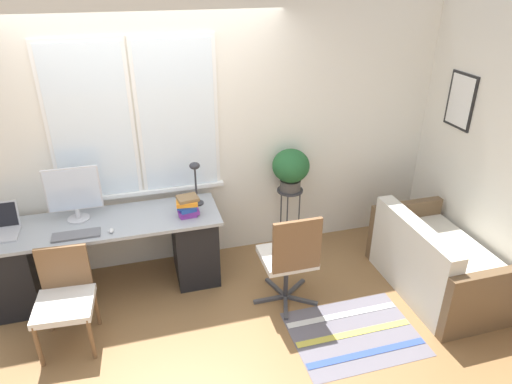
# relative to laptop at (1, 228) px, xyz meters

# --- Properties ---
(ground_plane) EXTENTS (14.00, 14.00, 0.00)m
(ground_plane) POSITION_rel_laptop_xyz_m (1.40, -0.34, -0.80)
(ground_plane) COLOR olive
(wall_back_with_window) EXTENTS (9.00, 0.12, 2.70)m
(wall_back_with_window) POSITION_rel_laptop_xyz_m (1.39, 0.37, 0.55)
(wall_back_with_window) COLOR white
(wall_back_with_window) RESTS_ON ground_plane
(wall_right_with_picture) EXTENTS (0.08, 9.00, 2.70)m
(wall_right_with_picture) POSITION_rel_laptop_xyz_m (4.36, -0.34, 0.55)
(wall_right_with_picture) COLOR white
(wall_right_with_picture) RESTS_ON ground_plane
(desk) EXTENTS (2.12, 0.64, 0.75)m
(desk) POSITION_rel_laptop_xyz_m (0.84, -0.02, -0.40)
(desk) COLOR #9EA3A8
(desk) RESTS_ON ground_plane
(laptop) EXTENTS (0.29, 0.30, 0.26)m
(laptop) POSITION_rel_laptop_xyz_m (0.00, 0.00, 0.00)
(laptop) COLOR #B7B7BC
(laptop) RESTS_ON desk
(monitor) EXTENTS (0.47, 0.20, 0.51)m
(monitor) POSITION_rel_laptop_xyz_m (0.63, 0.09, 0.22)
(monitor) COLOR silver
(monitor) RESTS_ON desk
(keyboard) EXTENTS (0.40, 0.15, 0.02)m
(keyboard) POSITION_rel_laptop_xyz_m (0.62, -0.21, -0.05)
(keyboard) COLOR slate
(keyboard) RESTS_ON desk
(mouse) EXTENTS (0.04, 0.07, 0.04)m
(mouse) POSITION_rel_laptop_xyz_m (0.92, -0.23, -0.04)
(mouse) COLOR silver
(mouse) RESTS_ON desk
(desk_lamp) EXTENTS (0.13, 0.13, 0.44)m
(desk_lamp) POSITION_rel_laptop_xyz_m (1.72, 0.10, 0.24)
(desk_lamp) COLOR #2D2D33
(desk_lamp) RESTS_ON desk
(book_stack) EXTENTS (0.22, 0.19, 0.19)m
(book_stack) POSITION_rel_laptop_xyz_m (1.61, -0.12, 0.05)
(book_stack) COLOR purple
(book_stack) RESTS_ON desk
(desk_chair_wooden) EXTENTS (0.48, 0.49, 0.82)m
(desk_chair_wooden) POSITION_rel_laptop_xyz_m (0.51, -0.64, -0.36)
(desk_chair_wooden) COLOR brown
(desk_chair_wooden) RESTS_ON ground_plane
(office_chair_swivel) EXTENTS (0.58, 0.61, 0.98)m
(office_chair_swivel) POSITION_rel_laptop_xyz_m (2.41, -0.71, -0.29)
(office_chair_swivel) COLOR #47474C
(office_chair_swivel) RESTS_ON ground_plane
(couch_loveseat) EXTENTS (0.80, 1.34, 0.77)m
(couch_loveseat) POSITION_rel_laptop_xyz_m (3.84, -0.88, -0.52)
(couch_loveseat) COLOR silver
(couch_loveseat) RESTS_ON ground_plane
(plant_stand) EXTENTS (0.27, 0.27, 0.72)m
(plant_stand) POSITION_rel_laptop_xyz_m (2.72, 0.18, -0.17)
(plant_stand) COLOR #333338
(plant_stand) RESTS_ON ground_plane
(potted_plant) EXTENTS (0.38, 0.38, 0.45)m
(potted_plant) POSITION_rel_laptop_xyz_m (2.72, 0.18, 0.17)
(potted_plant) COLOR #514C47
(potted_plant) RESTS_ON plant_stand
(floor_rug_striped) EXTENTS (1.07, 0.82, 0.01)m
(floor_rug_striped) POSITION_rel_laptop_xyz_m (2.83, -1.24, -0.80)
(floor_rug_striped) COLOR slate
(floor_rug_striped) RESTS_ON ground_plane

